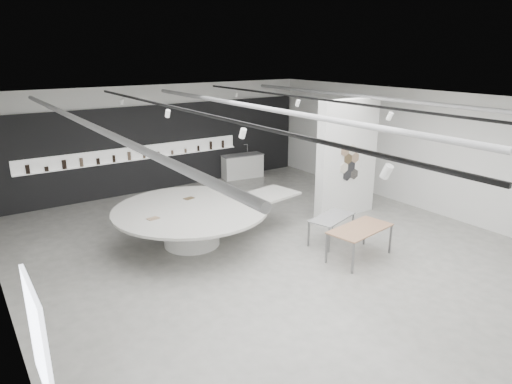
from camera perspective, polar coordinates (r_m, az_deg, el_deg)
room at (r=11.07m, az=1.92°, el=2.17°), size 12.02×14.02×3.82m
back_wall_display at (r=17.13m, az=-11.97°, el=5.41°), size 11.80×0.27×3.10m
partition_column at (r=14.17m, az=11.31°, el=4.07°), size 2.20×0.38×3.60m
display_island at (r=12.17m, az=-7.73°, el=-3.50°), size 5.65×4.69×1.04m
sample_table_wood at (r=11.50m, az=12.89°, el=-4.68°), size 1.82×1.11×0.80m
sample_table_stone at (r=12.37m, az=9.45°, el=-3.34°), size 1.53×1.07×0.71m
kitchen_counter at (r=18.51m, az=-1.72°, el=3.28°), size 1.75×0.86×1.32m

